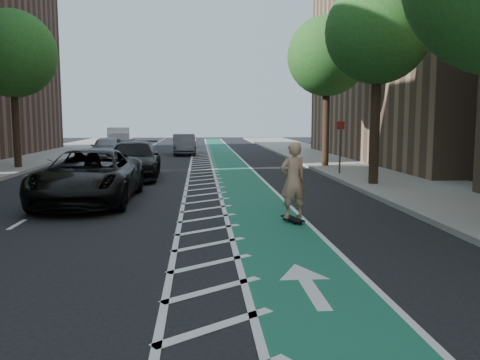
{
  "coord_description": "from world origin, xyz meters",
  "views": [
    {
      "loc": [
        1.31,
        -10.3,
        2.61
      ],
      "look_at": [
        2.3,
        2.07,
        1.1
      ],
      "focal_mm": 38.0,
      "sensor_mm": 36.0,
      "label": 1
    }
  ],
  "objects": [
    {
      "name": "skateboarder",
      "position": [
        3.64,
        2.13,
        1.08
      ],
      "size": [
        0.8,
        0.64,
        1.92
      ],
      "primitive_type": "imported",
      "rotation": [
        0.0,
        0.0,
        3.43
      ],
      "color": "tan",
      "rests_on": "skateboard"
    },
    {
      "name": "barrel_c",
      "position": [
        -2.4,
        16.76,
        0.42
      ],
      "size": [
        0.65,
        0.65,
        0.88
      ],
      "color": "#E15E0B",
      "rests_on": "ground"
    },
    {
      "name": "car_silver",
      "position": [
        -4.35,
        21.59,
        0.76
      ],
      "size": [
        1.84,
        4.49,
        1.53
      ],
      "primitive_type": "imported",
      "rotation": [
        0.0,
        0.0,
        -0.01
      ],
      "color": "gray",
      "rests_on": "ground"
    },
    {
      "name": "sidewalk_right",
      "position": [
        9.5,
        10.0,
        0.07
      ],
      "size": [
        5.0,
        90.0,
        0.15
      ],
      "primitive_type": "cube",
      "color": "gray",
      "rests_on": "ground"
    },
    {
      "name": "tree_r_c",
      "position": [
        7.9,
        8.0,
        5.77
      ],
      "size": [
        4.2,
        4.2,
        7.9
      ],
      "color": "#382619",
      "rests_on": "ground"
    },
    {
      "name": "buffer_strip",
      "position": [
        1.5,
        10.0,
        0.01
      ],
      "size": [
        1.4,
        90.0,
        0.01
      ],
      "primitive_type": "cube",
      "color": "silver",
      "rests_on": "ground"
    },
    {
      "name": "building_right_far",
      "position": [
        17.5,
        20.0,
        9.5
      ],
      "size": [
        14.0,
        22.0,
        19.0
      ],
      "primitive_type": "cube",
      "color": "#84664C",
      "rests_on": "ground"
    },
    {
      "name": "sign_post",
      "position": [
        7.6,
        12.0,
        1.35
      ],
      "size": [
        0.35,
        0.08,
        2.47
      ],
      "color": "#4C4C4C",
      "rests_on": "ground"
    },
    {
      "name": "tree_l_d",
      "position": [
        -7.9,
        16.0,
        5.77
      ],
      "size": [
        4.2,
        4.2,
        7.9
      ],
      "color": "#382619",
      "rests_on": "ground"
    },
    {
      "name": "skateboard",
      "position": [
        3.64,
        2.13,
        0.09
      ],
      "size": [
        0.48,
        0.9,
        0.12
      ],
      "rotation": [
        0.0,
        0.0,
        0.29
      ],
      "color": "black",
      "rests_on": "ground"
    },
    {
      "name": "barrel_a",
      "position": [
        -3.17,
        8.68,
        0.46
      ],
      "size": [
        0.71,
        0.71,
        0.97
      ],
      "color": "orange",
      "rests_on": "ground"
    },
    {
      "name": "suv_far",
      "position": [
        -1.56,
        12.1,
        0.8
      ],
      "size": [
        2.46,
        5.59,
        1.6
      ],
      "primitive_type": "imported",
      "rotation": [
        0.0,
        0.0,
        0.04
      ],
      "color": "black",
      "rests_on": "ground"
    },
    {
      "name": "ground",
      "position": [
        0.0,
        0.0,
        0.0
      ],
      "size": [
        120.0,
        120.0,
        0.0
      ],
      "primitive_type": "plane",
      "color": "black",
      "rests_on": "ground"
    },
    {
      "name": "box_truck",
      "position": [
        -6.1,
        37.22,
        0.82
      ],
      "size": [
        2.43,
        4.47,
        1.77
      ],
      "rotation": [
        0.0,
        0.0,
        0.13
      ],
      "color": "silver",
      "rests_on": "ground"
    },
    {
      "name": "curb_right",
      "position": [
        7.05,
        10.0,
        0.08
      ],
      "size": [
        0.12,
        90.0,
        0.16
      ],
      "primitive_type": "cube",
      "color": "gray",
      "rests_on": "ground"
    },
    {
      "name": "tree_r_d",
      "position": [
        7.9,
        16.0,
        5.77
      ],
      "size": [
        4.2,
        4.2,
        7.9
      ],
      "color": "#382619",
      "rests_on": "ground"
    },
    {
      "name": "suv_near",
      "position": [
        -2.1,
        5.66,
        0.83
      ],
      "size": [
        2.81,
        5.98,
        1.65
      ],
      "primitive_type": "imported",
      "rotation": [
        0.0,
        0.0,
        -0.01
      ],
      "color": "black",
      "rests_on": "ground"
    },
    {
      "name": "bike_lane",
      "position": [
        3.0,
        10.0,
        0.01
      ],
      "size": [
        2.0,
        90.0,
        0.01
      ],
      "primitive_type": "cube",
      "color": "#1A5E4B",
      "rests_on": "ground"
    },
    {
      "name": "barrel_b",
      "position": [
        -3.06,
        9.5,
        0.41
      ],
      "size": [
        0.64,
        0.64,
        0.87
      ],
      "color": "#D9410B",
      "rests_on": "ground"
    },
    {
      "name": "car_grey",
      "position": [
        0.2,
        26.58,
        0.74
      ],
      "size": [
        1.82,
        4.56,
        1.48
      ],
      "primitive_type": "imported",
      "rotation": [
        0.0,
        0.0,
        0.06
      ],
      "color": "#56565B",
      "rests_on": "ground"
    }
  ]
}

